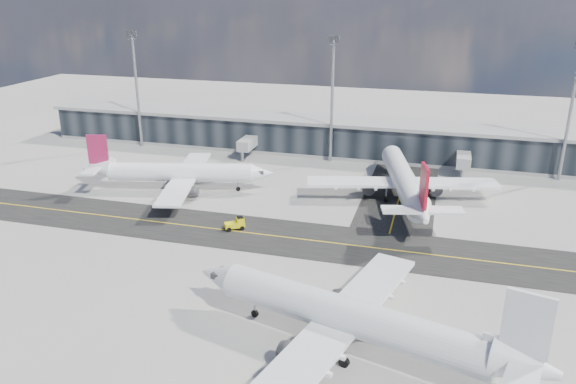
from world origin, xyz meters
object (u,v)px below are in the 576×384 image
(airliner_af, at_px, (178,172))
(airliner_near, at_px, (354,319))
(airliner_redtail, at_px, (404,181))
(service_van, at_px, (423,185))
(baggage_tug, at_px, (236,223))

(airliner_af, bearing_deg, airliner_near, 31.23)
(airliner_redtail, xyz_separation_m, service_van, (3.40, 8.70, -3.54))
(airliner_near, bearing_deg, baggage_tug, 56.26)
(airliner_af, xyz_separation_m, airliner_near, (43.15, -43.36, 0.42))
(airliner_redtail, relative_size, airliner_near, 1.01)
(airliner_redtail, bearing_deg, airliner_af, 173.99)
(airliner_redtail, bearing_deg, baggage_tug, -154.97)
(airliner_af, distance_m, airliner_near, 61.17)
(airliner_redtail, xyz_separation_m, airliner_near, (-1.38, -49.34, -0.05))
(airliner_af, relative_size, service_van, 7.41)
(airliner_af, xyz_separation_m, airliner_redtail, (44.53, 5.99, 0.47))
(airliner_af, bearing_deg, service_van, 93.40)
(airliner_af, distance_m, service_van, 50.22)
(airliner_near, bearing_deg, airliner_af, 59.80)
(airliner_af, height_order, airliner_redtail, airliner_redtail)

